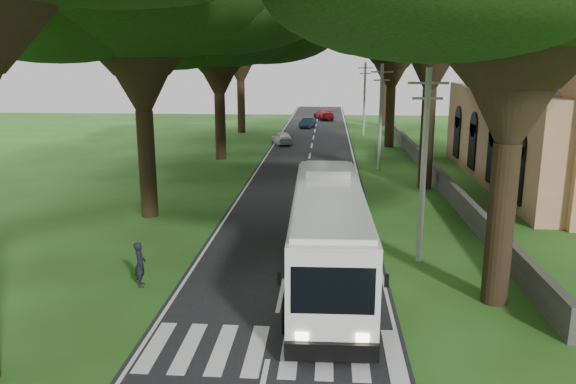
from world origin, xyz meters
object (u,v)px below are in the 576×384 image
(pole_far, at_px, (364,98))
(distant_car_b, at_px, (308,123))
(distant_car_a, at_px, (282,138))
(pole_near, at_px, (424,164))
(distant_car_c, at_px, (324,114))
(pedestrian, at_px, (140,264))
(coach_bus, at_px, (328,233))
(pole_mid, at_px, (380,116))

(pole_far, distance_m, distant_car_b, 10.26)
(distant_car_b, bearing_deg, distant_car_a, -84.02)
(pole_near, height_order, pole_far, same)
(distant_car_c, xyz_separation_m, pedestrian, (-6.27, -60.41, 0.11))
(pole_near, bearing_deg, coach_bus, -145.72)
(pole_near, distance_m, distant_car_b, 47.69)
(pole_near, distance_m, coach_bus, 5.15)
(pedestrian, bearing_deg, coach_bus, -99.30)
(distant_car_a, relative_size, distant_car_c, 0.75)
(pole_near, relative_size, pole_far, 1.00)
(pole_near, distance_m, distant_car_c, 57.21)
(pole_mid, height_order, distant_car_c, pole_mid)
(pole_mid, xyz_separation_m, pedestrian, (-10.83, -23.48, -3.32))
(distant_car_c, distance_m, pedestrian, 60.74)
(coach_bus, xyz_separation_m, distant_car_c, (-0.72, 59.54, -1.21))
(pole_near, xyz_separation_m, distant_car_b, (-6.48, 47.12, -3.54))
(distant_car_a, height_order, distant_car_c, distant_car_c)
(pole_mid, xyz_separation_m, distant_car_b, (-6.48, 27.12, -3.54))
(distant_car_c, bearing_deg, distant_car_b, 64.64)
(pole_far, xyz_separation_m, coach_bus, (-3.84, -42.61, -2.22))
(pole_mid, xyz_separation_m, coach_bus, (-3.84, -22.61, -2.22))
(distant_car_c, height_order, pedestrian, pedestrian)
(pole_far, height_order, distant_car_c, pole_far)
(distant_car_b, distance_m, pedestrian, 50.79)
(pole_mid, height_order, pole_far, same)
(pole_mid, bearing_deg, coach_bus, -99.63)
(pedestrian, bearing_deg, pole_far, -30.36)
(pole_mid, distance_m, distant_car_a, 15.71)
(distant_car_a, xyz_separation_m, pedestrian, (-2.33, -36.22, 0.19))
(pole_far, relative_size, pedestrian, 4.64)
(pole_near, height_order, pedestrian, pole_near)
(pole_mid, distance_m, coach_bus, 23.04)
(pole_mid, xyz_separation_m, distant_car_c, (-4.55, 36.93, -3.43))
(pole_far, xyz_separation_m, pedestrian, (-10.83, -43.48, -3.32))
(coach_bus, distance_m, distant_car_b, 49.82)
(distant_car_b, xyz_separation_m, distant_car_c, (1.93, 9.81, 0.12))
(pole_far, bearing_deg, distant_car_a, -139.47)
(coach_bus, bearing_deg, distant_car_b, 91.86)
(distant_car_b, height_order, pedestrian, pedestrian)
(coach_bus, xyz_separation_m, distant_car_a, (-4.66, 35.35, -1.29))
(coach_bus, bearing_deg, pole_mid, 79.18)
(pole_far, distance_m, coach_bus, 42.84)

